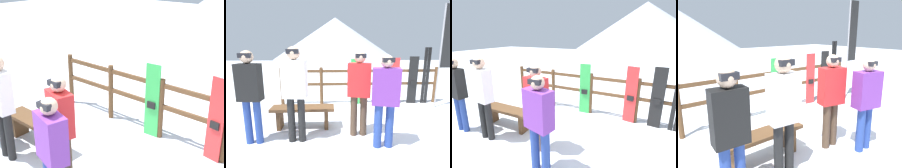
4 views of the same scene
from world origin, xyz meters
The scene contains 11 objects.
ground_plane centered at (0.00, 0.00, 0.00)m, with size 40.00×40.00×0.00m, color white.
mountain_backdrop centered at (0.00, 23.73, 3.00)m, with size 18.00×18.00×6.00m.
fence centered at (0.00, 1.73, 0.65)m, with size 4.71×0.10×1.11m.
bench centered at (-1.47, 0.15, 0.34)m, with size 1.29×0.36×0.47m.
person_purple centered at (-0.01, -0.65, 0.90)m, with size 0.48×0.33×1.56m.
person_black centered at (-2.25, -0.42, 0.96)m, with size 0.40×0.24×1.63m.
person_white centered at (-1.51, -0.38, 0.99)m, with size 0.42×0.26×1.69m.
person_red centered at (-0.36, -0.21, 0.93)m, with size 0.46×0.33×1.61m.
snowboard_green centered at (-0.15, 1.67, 0.67)m, with size 0.28×0.07×1.35m.
snowboard_red centered at (1.00, 1.67, 0.69)m, with size 0.27×0.09×1.38m.
snowboard_black_stripe centered at (1.57, 1.67, 0.70)m, with size 0.27×0.07×1.42m.
Camera 3 is at (1.35, -2.53, 2.10)m, focal length 28.00 mm.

